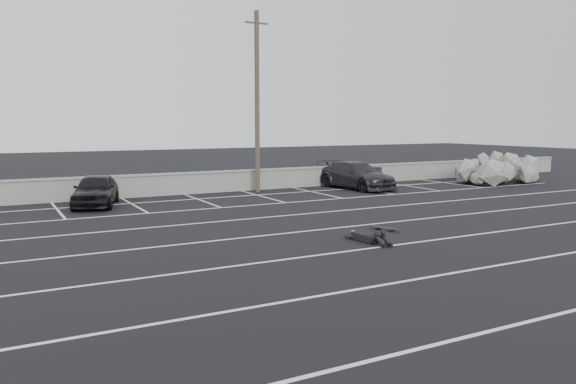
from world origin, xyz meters
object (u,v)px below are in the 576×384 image
trash_bin (377,175)px  riprap_pile (496,174)px  car_right (356,175)px  skateboard (385,228)px  car_left (96,190)px  utility_pole (257,102)px  person (363,233)px

trash_bin → riprap_pile: 6.99m
riprap_pile → trash_bin: bearing=155.1°
car_right → trash_bin: size_ratio=5.11×
car_right → skateboard: 11.71m
car_left → car_right: bearing=17.6°
car_right → trash_bin: (2.38, 1.37, -0.22)m
utility_pole → person: size_ratio=3.96×
trash_bin → skateboard: trash_bin is taller
utility_pole → trash_bin: bearing=0.8°
car_left → riprap_pile: size_ratio=0.71×
trash_bin → riprap_pile: riprap_pile is taller
riprap_pile → person: 18.77m
car_left → person: (5.73, -10.97, -0.45)m
skateboard → person: bearing=-169.1°
skateboard → utility_pole: bearing=66.0°
utility_pole → riprap_pile: utility_pole is taller
car_left → trash_bin: bearing=22.7°
car_right → person: (-7.52, -10.96, -0.49)m
person → riprap_pile: bearing=27.8°
person → trash_bin: bearing=49.0°
utility_pole → person: (-2.34, -12.23, -4.28)m
car_right → person: 13.30m
car_right → person: car_right is taller
person → skateboard: 1.80m
utility_pole → car_right: bearing=-13.7°
car_left → person: bearing=-44.8°
skateboard → car_right: bearing=39.3°
car_right → utility_pole: 6.54m
riprap_pile → person: bearing=-150.0°
car_right → riprap_pile: 8.87m
car_right → person: size_ratio=2.17×
trash_bin → car_right: bearing=-150.1°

